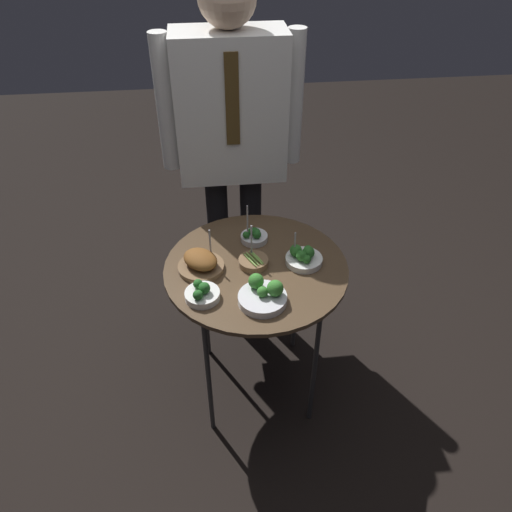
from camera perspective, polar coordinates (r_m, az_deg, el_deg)
The scene contains 9 objects.
ground_plane at distance 2.46m, azimuth 0.00°, elevation -14.21°, with size 8.00×8.00×0.00m, color black.
serving_cart at distance 1.97m, azimuth 0.00°, elevation -2.24°, with size 0.72×0.72×0.72m.
bowl_broccoli_mid_left at distance 1.94m, azimuth 5.44°, elevation -0.13°, with size 0.14×0.14×0.14m.
bowl_asparagus_back_left at distance 1.93m, azimuth -0.30°, elevation -0.61°, with size 0.12×0.12×0.16m.
bowl_broccoli_front_right at distance 2.05m, azimuth -0.23°, elevation 2.31°, with size 0.11×0.11×0.18m.
bowl_broccoli_far_rim at distance 1.77m, azimuth 0.89°, elevation -4.41°, with size 0.18×0.18×0.09m.
bowl_roast_back_right at distance 1.91m, azimuth -6.33°, elevation -0.74°, with size 0.18×0.18×0.16m.
bowl_broccoli_mid_right at distance 1.79m, azimuth -6.20°, elevation -4.27°, with size 0.13×0.13×0.07m.
waiter_figure at distance 2.23m, azimuth -2.85°, elevation 14.70°, with size 0.62×0.23×1.67m.
Camera 1 is at (-0.17, -1.48, 1.96)m, focal length 35.00 mm.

